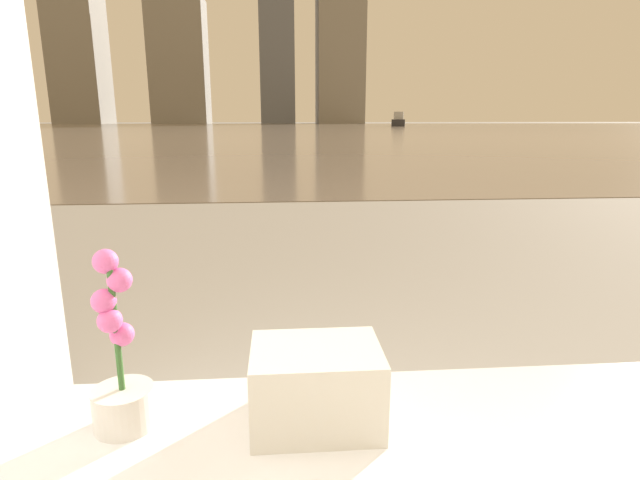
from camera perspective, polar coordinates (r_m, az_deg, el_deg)
name	(u,v)px	position (r m, az deg, el deg)	size (l,w,h in m)	color
potted_orchid	(120,375)	(1.07, -21.84, -14.09)	(0.12, 0.12, 0.36)	silver
towel_stack	(316,386)	(1.02, -0.44, -16.30)	(0.25, 0.19, 0.16)	silver
harbor_water	(280,128)	(62.04, -4.58, 12.63)	(180.00, 110.00, 0.01)	gray
harbor_boat_1	(399,121)	(78.68, 8.96, 13.28)	(3.27, 5.95, 2.12)	#2D2D33
skyline_tower_1	(179,62)	(120.61, -15.79, 18.98)	(11.89, 9.57, 26.41)	gray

